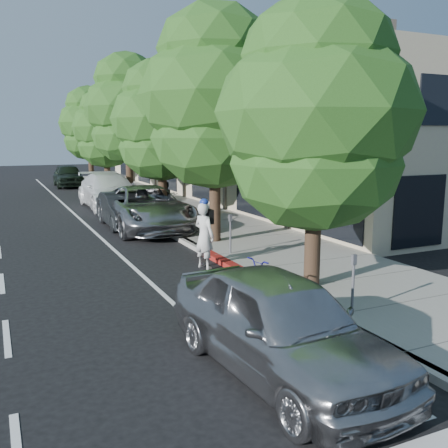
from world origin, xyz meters
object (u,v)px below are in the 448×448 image
street_tree_1 (215,99)px  cyclist (204,236)px  pedestrian (165,197)px  near_car_a (280,324)px  street_tree_4 (106,129)px  bicycle (240,286)px  street_tree_2 (161,121)px  dark_sedan (123,210)px  white_pickup (109,191)px  dark_suv_far (68,175)px  street_tree_0 (317,117)px  street_tree_3 (127,110)px  street_tree_5 (89,124)px  silver_suv (146,208)px

street_tree_1 → cyclist: street_tree_1 is taller
pedestrian → near_car_a: bearing=53.7°
street_tree_1 → street_tree_4: 18.02m
street_tree_1 → street_tree_4: street_tree_1 is taller
bicycle → street_tree_4: bearing=-18.6°
street_tree_2 → dark_sedan: bearing=-154.6°
street_tree_2 → white_pickup: (-1.40, 5.00, -3.59)m
bicycle → dark_suv_far: dark_suv_far is taller
street_tree_0 → dark_suv_far: size_ratio=1.41×
street_tree_1 → pedestrian: size_ratio=5.40×
street_tree_4 → cyclist: 21.16m
street_tree_3 → bicycle: (-2.26, -18.45, -4.78)m
street_tree_4 → street_tree_3: bearing=-90.0°
street_tree_0 → white_pickup: (-1.40, 17.00, -3.38)m
street_tree_0 → white_pickup: 17.39m
street_tree_5 → pedestrian: size_ratio=5.00×
bicycle → silver_suv: bearing=-18.1°
street_tree_0 → pedestrian: (0.44, 12.95, -3.38)m
dark_sedan → white_pickup: (0.71, 6.00, 0.19)m
silver_suv → dark_suv_far: size_ratio=1.28×
street_tree_0 → cyclist: (-1.60, 3.17, -3.33)m
street_tree_1 → street_tree_2: 6.03m
bicycle → silver_suv: 10.44m
street_tree_0 → street_tree_5: street_tree_5 is taller
street_tree_2 → cyclist: (-1.60, -8.83, -3.54)m
silver_suv → pedestrian: bearing=59.3°
street_tree_5 → near_car_a: (-3.06, -33.50, -3.93)m
street_tree_3 → dark_sedan: street_tree_3 is taller
street_tree_2 → street_tree_4: 12.00m
street_tree_1 → street_tree_2: (0.00, 6.00, -0.59)m
street_tree_0 → cyclist: 4.87m
dark_suv_far → near_car_a: size_ratio=1.02×
street_tree_5 → street_tree_2: bearing=-90.0°
bicycle → street_tree_5: bearing=-17.6°
dark_suv_far → street_tree_4: bearing=-71.5°
street_tree_1 → street_tree_5: size_ratio=1.08×
cyclist → pedestrian: (2.04, 9.78, -0.06)m
silver_suv → street_tree_2: bearing=56.5°
bicycle → silver_suv: size_ratio=0.31×
street_tree_5 → cyclist: size_ratio=3.94×
street_tree_0 → silver_suv: size_ratio=1.10×
street_tree_4 → white_pickup: street_tree_4 is taller
street_tree_5 → dark_sedan: bearing=-96.3°
dark_sedan → dark_suv_far: size_ratio=0.88×
street_tree_0 → street_tree_5: 30.00m
street_tree_0 → street_tree_1: size_ratio=0.86×
cyclist → near_car_a: size_ratio=0.39×
street_tree_5 → silver_suv: street_tree_5 is taller
street_tree_4 → street_tree_5: street_tree_5 is taller
dark_suv_far → near_car_a: (-1.30, -33.50, -0.02)m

